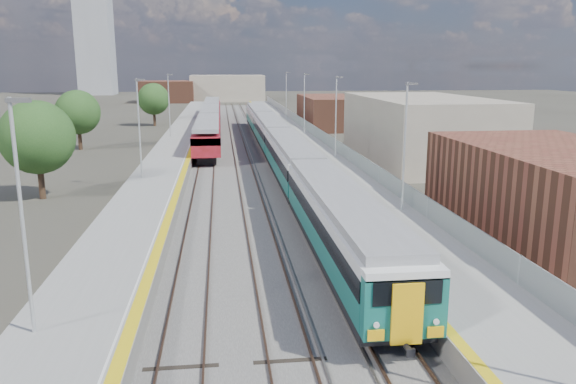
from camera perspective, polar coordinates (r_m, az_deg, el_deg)
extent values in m
plane|color=#47443A|center=(60.40, -2.90, 3.69)|extent=(320.00, 320.00, 0.00)
cube|color=#565451|center=(62.75, -5.11, 4.02)|extent=(10.50, 155.00, 0.06)
cube|color=#4C3323|center=(65.37, -2.52, 4.47)|extent=(0.07, 160.00, 0.14)
cube|color=#4C3323|center=(65.49, -1.26, 4.50)|extent=(0.07, 160.00, 0.14)
cube|color=#4C3323|center=(65.20, -5.60, 4.40)|extent=(0.07, 160.00, 0.14)
cube|color=#4C3323|center=(65.25, -4.33, 4.43)|extent=(0.07, 160.00, 0.14)
cube|color=#4C3323|center=(65.23, -8.68, 4.32)|extent=(0.07, 160.00, 0.14)
cube|color=#4C3323|center=(65.19, -7.41, 4.36)|extent=(0.07, 160.00, 0.14)
cube|color=gray|center=(65.34, -2.81, 4.46)|extent=(0.08, 160.00, 0.10)
cube|color=gray|center=(65.26, -4.04, 4.43)|extent=(0.08, 160.00, 0.10)
cube|color=slate|center=(63.34, 1.70, 4.57)|extent=(4.70, 155.00, 1.00)
cube|color=gray|center=(63.27, 1.70, 5.03)|extent=(4.70, 155.00, 0.03)
cube|color=gold|center=(63.00, -0.20, 5.02)|extent=(0.40, 155.00, 0.01)
cube|color=gray|center=(63.56, 3.67, 5.58)|extent=(0.06, 155.00, 1.20)
cylinder|color=#9EA0A3|center=(33.59, 11.76, 4.47)|extent=(0.12, 0.12, 7.50)
cube|color=#4C4C4F|center=(33.36, 12.46, 10.69)|extent=(0.70, 0.18, 0.14)
cylinder|color=#9EA0A3|center=(52.81, 4.88, 7.58)|extent=(0.12, 0.12, 7.50)
cube|color=#4C4C4F|center=(52.67, 5.23, 11.54)|extent=(0.70, 0.18, 0.14)
cylinder|color=#9EA0A3|center=(72.46, 1.67, 8.99)|extent=(0.12, 0.12, 7.50)
cube|color=#4C4C4F|center=(72.35, 1.89, 11.87)|extent=(0.70, 0.18, 0.14)
cylinder|color=#9EA0A3|center=(92.26, -0.18, 9.78)|extent=(0.12, 0.12, 7.50)
cube|color=#4C4C4F|center=(92.17, -0.02, 12.04)|extent=(0.70, 0.18, 0.14)
cube|color=slate|center=(62.86, -11.34, 4.27)|extent=(4.30, 155.00, 1.00)
cube|color=gray|center=(62.79, -11.36, 4.72)|extent=(4.30, 155.00, 0.03)
cube|color=gold|center=(62.66, -9.63, 4.80)|extent=(0.45, 155.00, 0.01)
cube|color=silver|center=(62.68, -9.95, 4.79)|extent=(0.08, 155.00, 0.01)
cylinder|color=#9EA0A3|center=(19.14, -25.39, -2.58)|extent=(0.12, 0.12, 7.50)
cube|color=#4C4C4F|center=(18.52, -25.72, 8.40)|extent=(0.70, 0.18, 0.14)
cylinder|color=#9EA0A3|center=(44.20, -14.87, 6.22)|extent=(0.12, 0.12, 7.50)
cube|color=#4C4C4F|center=(43.94, -14.82, 10.97)|extent=(0.70, 0.18, 0.14)
cylinder|color=#9EA0A3|center=(69.95, -11.98, 8.59)|extent=(0.12, 0.12, 7.50)
cube|color=#4C4C4F|center=(69.78, -11.91, 11.59)|extent=(0.70, 0.18, 0.14)
cube|color=brown|center=(33.60, 25.84, -0.30)|extent=(9.00, 16.00, 5.20)
cube|color=gray|center=(58.42, 13.37, 6.22)|extent=(11.00, 22.00, 6.40)
cube|color=brown|center=(89.44, 4.24, 8.13)|extent=(8.00, 18.00, 4.80)
cube|color=gray|center=(159.65, -6.17, 10.46)|extent=(20.00, 14.00, 7.00)
cube|color=brown|center=(155.29, -12.14, 9.94)|extent=(14.00, 12.00, 5.60)
cube|color=gray|center=(203.96, -19.05, 14.97)|extent=(11.00, 11.00, 40.00)
cube|color=black|center=(27.31, 5.26, -5.66)|extent=(2.60, 18.63, 0.44)
cube|color=#136251|center=(27.08, 5.30, -4.13)|extent=(2.69, 18.63, 1.09)
cube|color=black|center=(26.84, 5.33, -2.37)|extent=(2.75, 18.63, 0.75)
cube|color=silver|center=(26.70, 5.36, -1.14)|extent=(2.69, 18.63, 0.46)
cube|color=gray|center=(26.60, 5.38, -0.30)|extent=(2.39, 18.63, 0.38)
cube|color=black|center=(45.62, 0.28, 1.84)|extent=(2.60, 18.63, 0.44)
cube|color=#136251|center=(45.48, 0.28, 2.79)|extent=(2.69, 18.63, 1.09)
cube|color=black|center=(45.34, 0.29, 3.86)|extent=(2.75, 18.63, 0.75)
cube|color=silver|center=(45.25, 0.29, 4.60)|extent=(2.69, 18.63, 0.46)
cube|color=gray|center=(45.20, 0.29, 5.10)|extent=(2.39, 18.63, 0.38)
cube|color=black|center=(64.41, -1.82, 5.01)|extent=(2.60, 18.63, 0.44)
cube|color=#136251|center=(64.31, -1.83, 5.69)|extent=(2.69, 18.63, 1.09)
cube|color=black|center=(64.21, -1.83, 6.45)|extent=(2.75, 18.63, 0.75)
cube|color=silver|center=(64.15, -1.84, 6.97)|extent=(2.69, 18.63, 0.46)
cube|color=gray|center=(64.11, -1.84, 7.33)|extent=(2.39, 18.63, 0.38)
cube|color=black|center=(83.35, -2.98, 6.74)|extent=(2.60, 18.63, 0.44)
cube|color=#136251|center=(83.28, -2.99, 7.27)|extent=(2.69, 18.63, 1.09)
cube|color=black|center=(83.20, -3.00, 7.86)|extent=(2.75, 18.63, 0.75)
cube|color=silver|center=(83.15, -3.00, 8.26)|extent=(2.69, 18.63, 0.46)
cube|color=gray|center=(83.12, -3.00, 8.54)|extent=(2.39, 18.63, 0.38)
cube|color=#136251|center=(18.26, 11.68, -11.33)|extent=(2.68, 0.57, 2.01)
cube|color=black|center=(17.78, 12.06, -10.02)|extent=(2.20, 0.06, 0.76)
cube|color=#F3B20F|center=(18.00, 12.02, -12.05)|extent=(1.00, 0.10, 2.01)
cube|color=black|center=(62.27, -8.11, 4.28)|extent=(1.88, 15.96, 0.65)
cube|color=maroon|center=(62.06, -8.15, 5.70)|extent=(2.77, 18.78, 1.98)
cube|color=black|center=(62.01, -8.17, 6.16)|extent=(2.83, 18.78, 0.69)
cube|color=gray|center=(61.91, -8.19, 7.07)|extent=(2.47, 18.78, 0.40)
cube|color=black|center=(81.39, -7.84, 6.23)|extent=(1.88, 15.96, 0.65)
cube|color=maroon|center=(81.24, -7.88, 7.33)|extent=(2.77, 18.78, 1.98)
cube|color=black|center=(81.19, -7.89, 7.68)|extent=(2.83, 18.78, 0.69)
cube|color=gray|center=(81.12, -7.91, 8.37)|extent=(2.47, 18.78, 0.40)
cube|color=black|center=(100.58, -7.68, 7.44)|extent=(1.88, 15.96, 0.65)
cube|color=maroon|center=(100.45, -7.70, 8.33)|extent=(2.77, 18.78, 1.98)
cube|color=black|center=(100.42, -7.71, 8.61)|extent=(2.83, 18.78, 0.69)
cube|color=gray|center=(100.35, -7.73, 9.18)|extent=(2.47, 18.78, 0.40)
cylinder|color=#382619|center=(44.22, -23.76, 0.94)|extent=(0.44, 0.44, 2.48)
sphere|color=#1C441A|center=(43.74, -24.13, 5.09)|extent=(5.23, 5.23, 5.23)
cylinder|color=#382619|center=(68.98, -20.38, 5.03)|extent=(0.44, 0.44, 2.38)
sphere|color=#1C441A|center=(68.68, -20.57, 7.60)|extent=(5.02, 5.02, 5.02)
cylinder|color=#382619|center=(93.55, -13.41, 7.28)|extent=(0.44, 0.44, 2.38)
sphere|color=#1C441A|center=(93.33, -13.51, 9.18)|extent=(5.02, 5.02, 5.02)
cylinder|color=#382619|center=(82.78, 11.18, 6.60)|extent=(0.44, 0.44, 2.01)
sphere|color=#1C441A|center=(82.55, 11.26, 8.41)|extent=(4.24, 4.24, 4.24)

